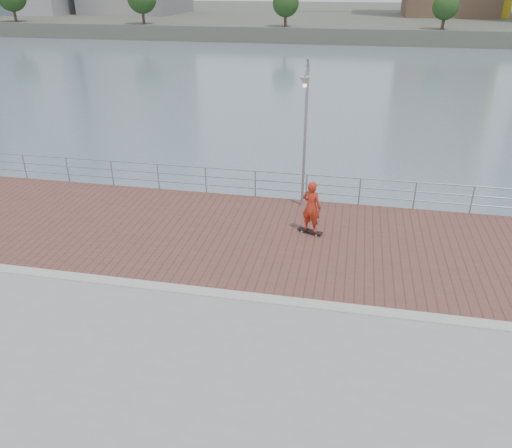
# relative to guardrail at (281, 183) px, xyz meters

# --- Properties ---
(water) EXTENTS (400.00, 400.00, 0.00)m
(water) POSITION_rel_guardrail_xyz_m (-0.00, -7.00, -2.69)
(water) COLOR slate
(water) RESTS_ON ground
(brick_lane) EXTENTS (40.00, 6.80, 0.02)m
(brick_lane) POSITION_rel_guardrail_xyz_m (-0.00, -3.40, -0.68)
(brick_lane) COLOR brown
(brick_lane) RESTS_ON seawall
(curb) EXTENTS (40.00, 0.40, 0.06)m
(curb) POSITION_rel_guardrail_xyz_m (-0.00, -7.00, -0.66)
(curb) COLOR #B7B5AD
(curb) RESTS_ON seawall
(far_shore) EXTENTS (320.00, 95.00, 2.50)m
(far_shore) POSITION_rel_guardrail_xyz_m (-0.00, 115.50, -1.44)
(far_shore) COLOR #4C5142
(far_shore) RESTS_ON ground
(guardrail) EXTENTS (39.06, 0.06, 1.13)m
(guardrail) POSITION_rel_guardrail_xyz_m (0.00, 0.00, 0.00)
(guardrail) COLOR #8C9EA8
(guardrail) RESTS_ON brick_lane
(street_lamp) EXTENTS (0.39, 1.13, 5.32)m
(street_lamp) POSITION_rel_guardrail_xyz_m (0.93, -0.89, 3.09)
(street_lamp) COLOR gray
(street_lamp) RESTS_ON brick_lane
(skateboard) EXTENTS (0.90, 0.52, 0.10)m
(skateboard) POSITION_rel_guardrail_xyz_m (1.47, -2.80, -0.59)
(skateboard) COLOR black
(skateboard) RESTS_ON brick_lane
(skateboarder) EXTENTS (0.78, 0.65, 1.83)m
(skateboarder) POSITION_rel_guardrail_xyz_m (1.47, -2.80, 0.33)
(skateboarder) COLOR #B72D18
(skateboarder) RESTS_ON skateboard
(shoreline_trees) EXTENTS (169.69, 5.14, 6.85)m
(shoreline_trees) POSITION_rel_guardrail_xyz_m (7.66, 70.00, 3.58)
(shoreline_trees) COLOR #473323
(shoreline_trees) RESTS_ON far_shore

